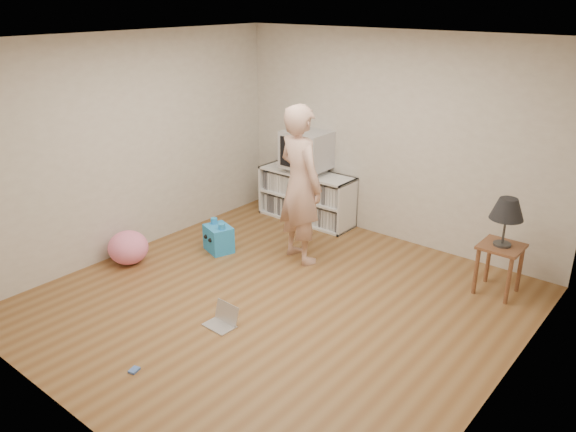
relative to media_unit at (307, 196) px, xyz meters
The scene contains 13 objects.
ground 2.37m from the media_unit, 60.26° to the right, with size 4.50×4.50×0.00m, color brown.
walls 2.53m from the media_unit, 60.26° to the right, with size 4.52×4.52×2.60m.
ceiling 3.25m from the media_unit, 60.26° to the right, with size 4.50×4.50×0.01m, color white.
media_unit is the anchor object (origin of this frame).
dvd_deck 0.39m from the media_unit, 90.00° to the right, with size 0.45×0.35×0.07m, color gray.
crt_tv 0.67m from the media_unit, 90.00° to the right, with size 0.60×0.53×0.50m.
side_table 2.86m from the media_unit, ahead, with size 0.42×0.42×0.55m.
table_lamp 2.92m from the media_unit, ahead, with size 0.34×0.34×0.52m.
person 1.40m from the media_unit, 56.57° to the right, with size 0.68×0.45×1.87m, color #CEA08C.
laptop 2.88m from the media_unit, 68.96° to the right, with size 0.30×0.25×0.20m.
playing_cards 3.80m from the media_unit, 75.28° to the right, with size 0.07×0.09×0.02m, color #486DC2.
plush_blue 1.55m from the media_unit, 97.79° to the right, with size 0.41×0.37×0.40m.
plush_pink 2.56m from the media_unit, 107.92° to the right, with size 0.47×0.47×0.40m, color pink.
Camera 1 is at (3.29, -3.85, 2.97)m, focal length 35.00 mm.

